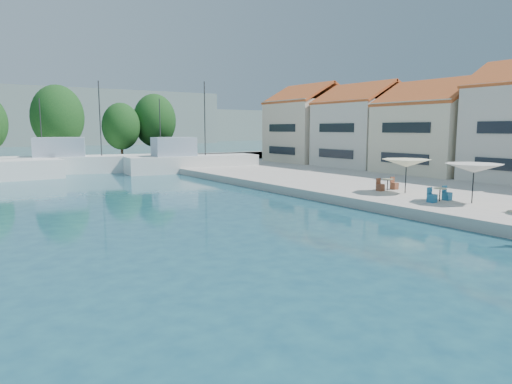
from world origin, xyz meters
TOP-DOWN VIEW (x-y plane):
  - quay_right at (22.00, 30.00)m, footprint 32.00×92.00m
  - quay_far at (-8.00, 67.00)m, footprint 90.00×16.00m
  - hill_east at (40.00, 180.00)m, footprint 140.00×40.00m
  - building_04 at (24.00, 33.00)m, footprint 9.00×8.80m
  - building_05 at (24.00, 42.00)m, footprint 8.40×8.80m
  - building_06 at (24.00, 51.00)m, footprint 9.00×8.80m
  - trawler_03 at (-2.11, 57.93)m, footprint 17.29×8.20m
  - trawler_04 at (7.97, 52.12)m, footprint 14.66×5.33m
  - tree_06 at (-2.06, 69.76)m, footprint 6.53×6.53m
  - tree_07 at (6.24, 70.32)m, footprint 5.19×5.19m
  - tree_08 at (11.39, 70.89)m, footprint 6.18×6.18m
  - umbrella_white at (10.15, 20.79)m, footprint 3.10×3.10m
  - umbrella_cream at (10.37, 25.45)m, footprint 3.08×3.08m
  - cafe_table_02 at (9.27, 22.21)m, footprint 1.82×0.70m
  - cafe_table_03 at (10.58, 27.07)m, footprint 1.82×0.70m

SIDE VIEW (x-z plane):
  - quay_right at x=22.00m, z-range 0.00..0.60m
  - quay_far at x=-8.00m, z-range 0.00..0.60m
  - cafe_table_02 at x=9.27m, z-range 0.51..1.27m
  - cafe_table_03 at x=10.58m, z-range 0.51..1.27m
  - trawler_03 at x=-2.11m, z-range -4.03..6.17m
  - trawler_04 at x=7.97m, z-range -4.03..6.17m
  - umbrella_cream at x=10.37m, z-range 1.44..3.63m
  - umbrella_white at x=10.15m, z-range 1.45..3.66m
  - building_04 at x=24.00m, z-range 0.42..9.62m
  - tree_07 at x=6.24m, z-range 1.19..8.88m
  - building_05 at x=24.00m, z-range 0.41..10.11m
  - building_06 at x=24.00m, z-range 0.40..10.60m
  - tree_08 at x=11.39m, z-range 1.31..10.45m
  - hill_east at x=40.00m, z-range 0.00..12.00m
  - tree_06 at x=-2.06m, z-range 1.35..11.01m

